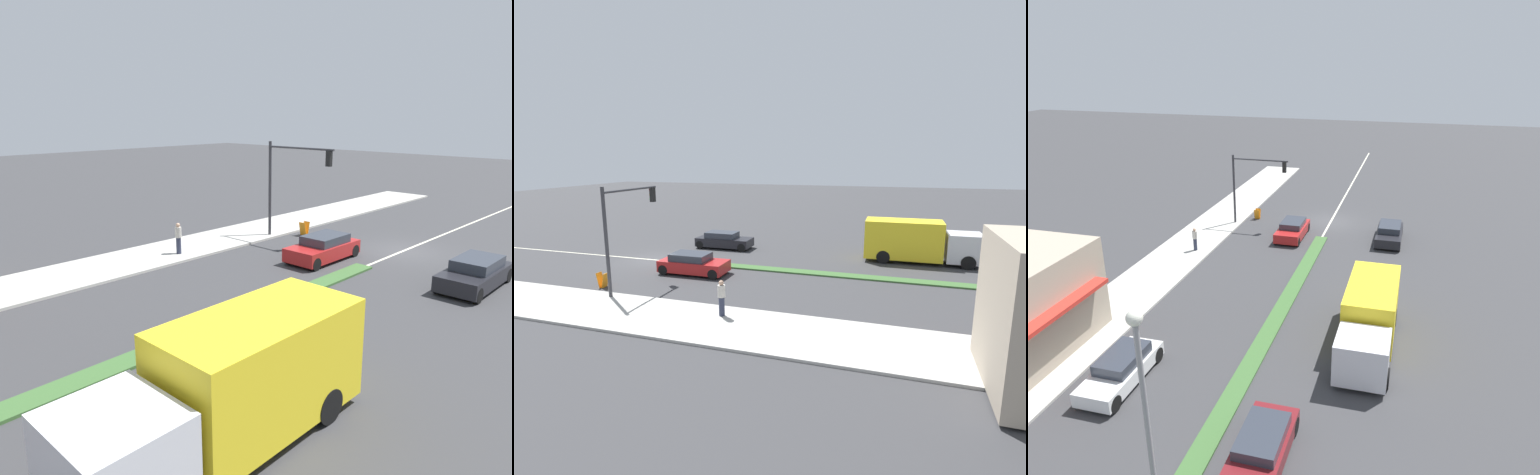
# 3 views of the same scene
# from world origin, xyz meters

# --- Properties ---
(ground_plane) EXTENTS (160.00, 160.00, 0.00)m
(ground_plane) POSITION_xyz_m (0.00, 18.00, 0.00)
(ground_plane) COLOR #38383A
(lane_marking_center) EXTENTS (0.16, 60.00, 0.01)m
(lane_marking_center) POSITION_xyz_m (0.00, 0.00, 0.00)
(lane_marking_center) COLOR beige
(lane_marking_center) RESTS_ON ground
(traffic_signal_main) EXTENTS (4.59, 0.34, 5.60)m
(traffic_signal_main) POSITION_xyz_m (6.12, 2.53, 3.90)
(traffic_signal_main) COLOR #333338
(traffic_signal_main) RESTS_ON sidewalk_right
(pedestrian) EXTENTS (0.34, 0.34, 1.65)m
(pedestrian) POSITION_xyz_m (8.15, 9.03, 0.99)
(pedestrian) COLOR #282D42
(pedestrian) RESTS_ON sidewalk_right
(warning_aframe_sign) EXTENTS (0.45, 0.53, 0.84)m
(warning_aframe_sign) POSITION_xyz_m (6.16, 0.91, 0.43)
(warning_aframe_sign) COLOR orange
(warning_aframe_sign) RESTS_ON ground
(delivery_truck) EXTENTS (2.44, 7.50, 2.87)m
(delivery_truck) POSITION_xyz_m (-5.00, 17.75, 1.47)
(delivery_truck) COLOR silver
(delivery_truck) RESTS_ON ground
(hatchback_red) EXTENTS (1.88, 4.18, 1.30)m
(hatchback_red) POSITION_xyz_m (2.20, 4.42, 0.63)
(hatchback_red) COLOR #AD1E1E
(hatchback_red) RESTS_ON ground
(sedan_dark) EXTENTS (1.84, 4.37, 1.29)m
(sedan_dark) POSITION_xyz_m (-5.00, 3.29, 0.63)
(sedan_dark) COLOR black
(sedan_dark) RESTS_ON ground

